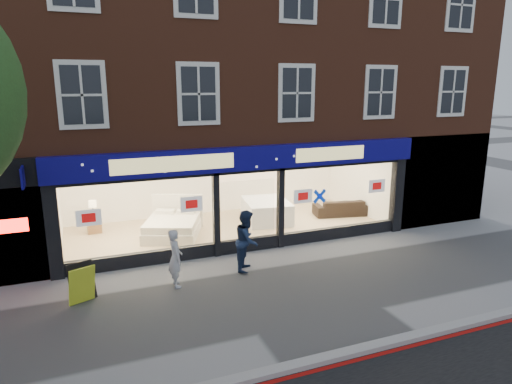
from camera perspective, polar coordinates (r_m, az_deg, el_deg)
ground at (r=11.76m, az=4.59°, el=-12.25°), size 120.00×120.00×0.00m
kerb_line at (r=9.44m, az=13.41°, el=-19.57°), size 60.00×0.10×0.01m
kerb_stone at (r=9.55m, az=12.71°, el=-18.73°), size 60.00×0.25×0.12m
showroom_floor at (r=16.27m, az=-3.60°, el=-4.60°), size 11.00×4.50×0.10m
building at (r=17.15m, az=-5.85°, el=18.69°), size 19.00×8.26×10.30m
display_bed at (r=15.61m, az=-10.34°, el=-4.12°), size 2.40×2.60×1.19m
bedside_table at (r=16.58m, az=-19.57°, el=-3.86°), size 0.47×0.47×0.55m
mattress_stack at (r=16.88m, az=1.31°, el=-2.35°), size 1.84×2.18×0.78m
sofa at (r=17.96m, az=10.60°, el=-1.88°), size 2.24×1.23×0.62m
a_board at (r=11.74m, az=-20.93°, el=-10.62°), size 0.72×0.60×0.96m
pedestrian_grey at (r=11.90m, az=-10.03°, el=-8.11°), size 0.37×0.56×1.52m
pedestrian_blue at (r=12.68m, az=-1.14°, el=-6.05°), size 0.98×1.04×1.71m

